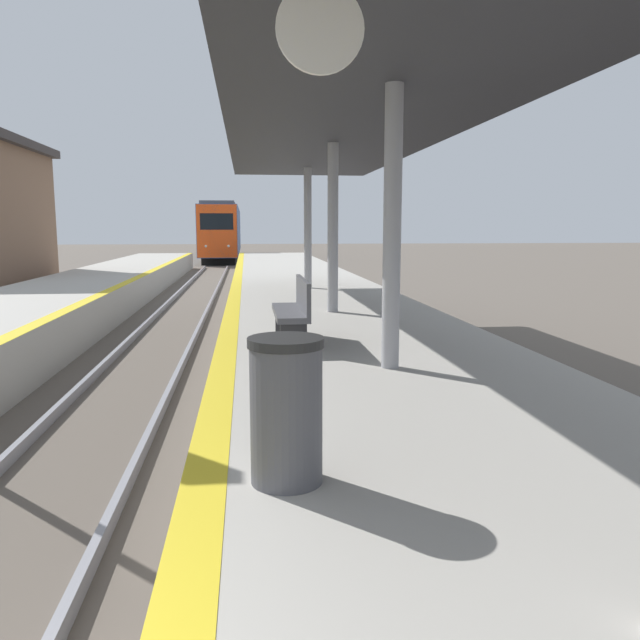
# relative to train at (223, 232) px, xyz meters

# --- Properties ---
(train) EXTENTS (2.77, 21.80, 4.44)m
(train) POSITION_rel_train_xyz_m (0.00, 0.00, 0.00)
(train) COLOR black
(train) RESTS_ON ground
(station_canopy) EXTENTS (3.94, 19.79, 3.42)m
(station_canopy) POSITION_rel_train_xyz_m (3.61, -44.21, 1.99)
(station_canopy) COLOR #99999E
(station_canopy) RESTS_ON platform_right
(trash_bin) EXTENTS (0.49, 0.49, 0.95)m
(trash_bin) POSITION_rel_train_xyz_m (2.19, -49.88, -0.80)
(trash_bin) COLOR #4C4C51
(trash_bin) RESTS_ON platform_right
(bench) EXTENTS (0.44, 1.71, 0.92)m
(bench) POSITION_rel_train_xyz_m (2.62, -44.97, -0.79)
(bench) COLOR #4C4C51
(bench) RESTS_ON platform_right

